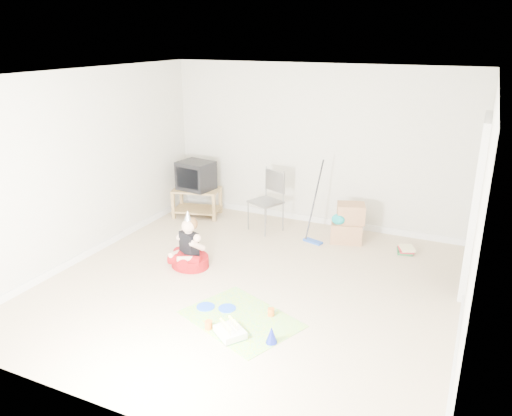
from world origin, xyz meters
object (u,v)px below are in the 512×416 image
at_px(tv_stand, 197,200).
at_px(birthday_cake, 230,333).
at_px(folding_chair, 266,202).
at_px(crt_tv, 196,175).
at_px(cardboard_boxes, 348,224).
at_px(seated_woman, 190,254).

bearing_deg(tv_stand, birthday_cake, -53.75).
height_order(folding_chair, birthday_cake, folding_chair).
bearing_deg(tv_stand, crt_tv, -90.00).
bearing_deg(tv_stand, cardboard_boxes, -0.33).
relative_size(tv_stand, folding_chair, 0.88).
bearing_deg(birthday_cake, crt_tv, 126.25).
relative_size(seated_woman, birthday_cake, 2.02).
distance_m(crt_tv, seated_woman, 2.08).
height_order(folding_chair, seated_woman, folding_chair).
bearing_deg(folding_chair, tv_stand, 174.92).
height_order(tv_stand, folding_chair, folding_chair).
bearing_deg(cardboard_boxes, crt_tv, 179.67).
bearing_deg(crt_tv, folding_chair, 3.12).
xyz_separation_m(tv_stand, cardboard_boxes, (2.68, -0.02, -0.00)).
relative_size(crt_tv, folding_chair, 0.56).
relative_size(folding_chair, cardboard_boxes, 1.67).
relative_size(tv_stand, birthday_cake, 2.18).
distance_m(seated_woman, birthday_cake, 1.81).
height_order(crt_tv, folding_chair, folding_chair).
relative_size(tv_stand, cardboard_boxes, 1.47).
height_order(tv_stand, seated_woman, seated_woman).
xyz_separation_m(folding_chair, seated_woman, (-0.41, -1.65, -0.31)).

